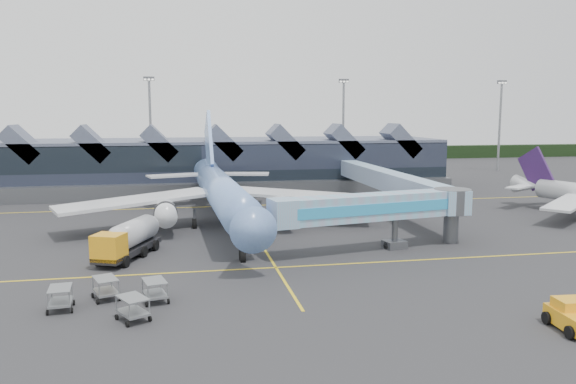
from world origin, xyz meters
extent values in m
plane|color=#252527|center=(0.00, 0.00, 0.00)|extent=(260.00, 260.00, 0.00)
cube|color=yellow|center=(0.00, -8.00, 0.01)|extent=(120.00, 0.25, 0.01)
cube|color=yellow|center=(0.00, 28.00, 0.01)|extent=(120.00, 0.25, 0.01)
cube|color=yellow|center=(0.00, 10.00, 0.01)|extent=(0.25, 60.00, 0.01)
cube|color=black|center=(0.00, 110.00, 2.00)|extent=(260.00, 4.00, 4.00)
cube|color=black|center=(-5.00, 48.00, 4.50)|extent=(90.00, 20.00, 9.00)
cube|color=slate|center=(-5.00, 48.00, 9.20)|extent=(90.00, 20.00, 0.60)
cube|color=#55575D|center=(-5.00, 37.00, 1.30)|extent=(90.00, 2.50, 2.60)
cube|color=slate|center=(-34.00, 41.00, 9.30)|extent=(6.43, 6.00, 6.43)
cube|color=slate|center=(-23.00, 41.00, 9.30)|extent=(6.43, 6.00, 6.43)
cube|color=slate|center=(-12.00, 41.00, 9.30)|extent=(6.43, 6.00, 6.43)
cube|color=slate|center=(-1.00, 41.00, 9.30)|extent=(6.43, 6.00, 6.43)
cube|color=slate|center=(10.00, 41.00, 9.30)|extent=(6.43, 6.00, 6.43)
cube|color=slate|center=(21.00, 41.00, 9.30)|extent=(6.43, 6.00, 6.43)
cube|color=slate|center=(32.00, 41.00, 9.30)|extent=(6.43, 6.00, 6.43)
cylinder|color=gray|center=(-15.00, 72.00, 11.00)|extent=(0.56, 0.56, 22.00)
cube|color=#55575D|center=(-15.00, 72.00, 22.00)|extent=(2.40, 0.50, 0.90)
cylinder|color=gray|center=(30.00, 72.00, 11.00)|extent=(0.56, 0.56, 22.00)
cube|color=#55575D|center=(30.00, 72.00, 22.00)|extent=(2.40, 0.50, 0.90)
cylinder|color=gray|center=(70.00, 70.00, 11.00)|extent=(0.56, 0.56, 22.00)
cube|color=#55575D|center=(70.00, 70.00, 22.00)|extent=(2.40, 0.50, 0.90)
cylinder|color=#6A8ED6|center=(-3.43, 10.81, 4.49)|extent=(5.44, 33.84, 4.16)
cone|color=#6A8ED6|center=(-2.68, -8.92, 4.49)|extent=(4.38, 5.93, 4.16)
cube|color=black|center=(-2.65, -9.64, 5.36)|extent=(1.59, 0.40, 0.48)
cone|color=#6A8ED6|center=(-4.23, 31.50, 4.80)|extent=(4.45, 7.86, 4.16)
cube|color=silver|center=(-14.12, 11.80, 3.76)|extent=(19.90, 12.40, 1.37)
cube|color=silver|center=(7.14, 12.61, 3.76)|extent=(19.90, 11.17, 1.37)
cylinder|color=silver|center=(-10.43, 8.13, 2.72)|extent=(2.80, 5.87, 2.58)
cylinder|color=silver|center=(3.74, 8.67, 2.72)|extent=(2.80, 5.87, 2.58)
cube|color=#6A8ED6|center=(-4.15, 29.57, 9.14)|extent=(0.90, 10.66, 11.46)
cube|color=silver|center=(-9.29, 29.86, 4.80)|extent=(9.26, 5.65, 0.27)
cube|color=silver|center=(0.95, 30.25, 4.80)|extent=(9.17, 5.07, 0.27)
cylinder|color=#55575D|center=(-2.83, -5.07, 1.20)|extent=(0.31, 0.31, 2.41)
cylinder|color=#55575D|center=(-7.02, 12.12, 1.20)|extent=(0.31, 0.31, 2.41)
cylinder|color=#55575D|center=(0.04, 12.39, 1.20)|extent=(0.31, 0.31, 2.41)
cylinder|color=black|center=(-2.83, -5.07, 0.43)|extent=(0.55, 1.56, 1.54)
cone|color=silver|center=(44.59, 19.64, 3.27)|extent=(4.17, 5.22, 2.84)
cube|color=silver|center=(42.05, 6.79, 2.56)|extent=(11.62, 10.07, 0.95)
cube|color=#34194D|center=(44.97, 18.57, 5.90)|extent=(2.50, 6.16, 6.91)
cube|color=silver|center=(41.86, 17.78, 3.27)|extent=(5.61, 4.62, 0.24)
cube|color=silver|center=(47.89, 19.89, 3.27)|extent=(5.57, 2.47, 0.24)
cube|color=#7FB6D3|center=(11.09, -3.35, 4.68)|extent=(18.56, 6.26, 2.66)
cube|color=#2A9BD4|center=(11.37, -4.75, 4.68)|extent=(18.05, 3.66, 1.10)
cube|color=#7FB6D3|center=(1.18, -5.31, 4.68)|extent=(2.91, 3.35, 2.76)
cylinder|color=#55575D|center=(13.80, -2.82, 2.34)|extent=(0.64, 0.64, 4.68)
cube|color=#55575D|center=(13.80, -2.82, 0.41)|extent=(2.52, 2.23, 0.83)
cylinder|color=black|center=(12.90, -3.00, 0.32)|extent=(0.52, 0.88, 0.83)
cylinder|color=black|center=(14.70, -2.64, 0.32)|extent=(0.52, 0.88, 0.83)
cylinder|color=#55575D|center=(21.01, -1.40, 4.68)|extent=(4.04, 4.04, 2.76)
cylinder|color=#55575D|center=(21.01, -1.40, 2.34)|extent=(1.65, 1.65, 4.68)
cube|color=black|center=(-13.90, -1.68, 0.83)|extent=(6.18, 10.29, 0.56)
cube|color=orange|center=(-15.29, -5.19, 2.00)|extent=(3.39, 3.26, 2.45)
cube|color=black|center=(-15.62, -6.02, 2.56)|extent=(2.34, 1.06, 1.11)
cylinder|color=#B7B8BC|center=(-13.40, -0.44, 2.34)|extent=(4.76, 6.94, 2.56)
sphere|color=#B7B8BC|center=(-12.21, 2.56, 2.34)|extent=(2.45, 2.45, 2.45)
sphere|color=#B7B8BC|center=(-14.60, -3.43, 2.34)|extent=(2.45, 2.45, 2.45)
cylinder|color=black|center=(-16.42, -4.26, 0.56)|extent=(0.77, 1.18, 1.11)
cylinder|color=black|center=(-13.84, -5.29, 0.56)|extent=(0.77, 1.18, 1.11)
cylinder|color=black|center=(-14.98, -0.65, 0.56)|extent=(0.77, 1.18, 1.11)
cylinder|color=black|center=(-12.40, -1.67, 0.56)|extent=(0.77, 1.18, 1.11)
cylinder|color=black|center=(-13.95, 1.94, 0.56)|extent=(0.77, 1.18, 1.11)
cylinder|color=black|center=(-11.37, 0.91, 0.56)|extent=(0.77, 1.18, 1.11)
cube|color=orange|center=(17.05, -26.95, 0.76)|extent=(2.68, 4.08, 1.09)
cube|color=orange|center=(17.10, -26.30, 1.58)|extent=(2.08, 1.88, 0.76)
cylinder|color=black|center=(15.71, -28.16, 0.44)|extent=(0.39, 0.89, 0.87)
cylinder|color=black|center=(15.90, -25.55, 0.44)|extent=(0.39, 0.89, 0.87)
cube|color=gray|center=(-14.51, -14.43, 0.61)|extent=(2.30, 2.83, 0.17)
cube|color=gray|center=(-14.51, -14.43, 1.67)|extent=(2.30, 2.83, 0.09)
cylinder|color=black|center=(-14.03, -13.31, 0.20)|extent=(0.26, 0.42, 0.40)
cube|color=gray|center=(-10.73, -15.76, 0.61)|extent=(2.11, 2.75, 0.17)
cube|color=gray|center=(-10.73, -15.76, 1.67)|extent=(2.11, 2.75, 0.09)
cylinder|color=black|center=(-10.14, -14.70, 0.20)|extent=(0.23, 0.42, 0.40)
cube|color=gray|center=(-17.46, -16.32, 0.61)|extent=(1.79, 2.58, 0.17)
cube|color=gray|center=(-17.46, -16.32, 1.67)|extent=(1.79, 2.58, 0.09)
cylinder|color=black|center=(-16.72, -15.36, 0.20)|extent=(0.17, 0.41, 0.40)
cube|color=gray|center=(-12.06, -19.54, 0.61)|extent=(2.53, 2.89, 0.17)
cube|color=gray|center=(-12.06, -19.54, 1.67)|extent=(2.53, 2.89, 0.09)
cylinder|color=black|center=(-11.76, -18.36, 0.20)|extent=(0.31, 0.41, 0.40)
camera|label=1|loc=(-8.51, -58.43, 14.36)|focal=35.00mm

